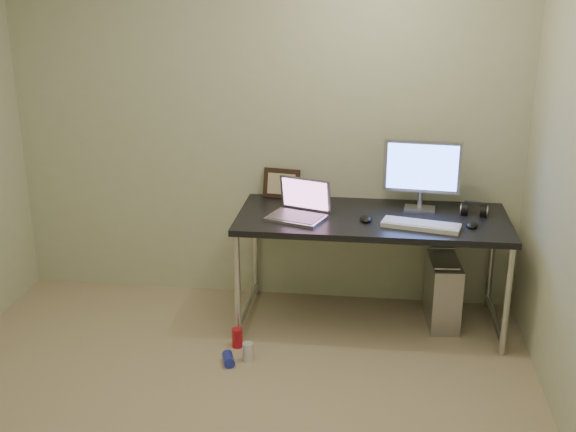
{
  "coord_description": "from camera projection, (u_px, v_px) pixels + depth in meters",
  "views": [
    {
      "loc": [
        0.77,
        -3.01,
        2.25
      ],
      "look_at": [
        0.26,
        1.02,
        0.85
      ],
      "focal_mm": 45.0,
      "sensor_mm": 36.0,
      "label": 1
    }
  ],
  "objects": [
    {
      "name": "webcam",
      "position": [
        314.0,
        189.0,
        4.86
      ],
      "size": [
        0.05,
        0.04,
        0.13
      ],
      "rotation": [
        0.0,
        0.0,
        0.24
      ],
      "color": "silver",
      "rests_on": "desk"
    },
    {
      "name": "laptop",
      "position": [
        300.0,
        208.0,
        4.57
      ],
      "size": [
        0.42,
        0.38,
        0.24
      ],
      "rotation": [
        0.0,
        0.0,
        -0.33
      ],
      "color": "#B0AEB6",
      "rests_on": "desk"
    },
    {
      "name": "headphones",
      "position": [
        474.0,
        210.0,
        4.62
      ],
      "size": [
        0.17,
        0.1,
        0.11
      ],
      "rotation": [
        0.0,
        0.0,
        -0.17
      ],
      "color": "black",
      "rests_on": "desk"
    },
    {
      "name": "cable_b",
      "position": [
        447.0,
        256.0,
        4.95
      ],
      "size": [
        0.02,
        0.11,
        0.71
      ],
      "primitive_type": "cylinder",
      "rotation": [
        0.14,
        0.0,
        0.09
      ],
      "color": "black",
      "rests_on": "ground"
    },
    {
      "name": "can_blue",
      "position": [
        228.0,
        359.0,
        4.32
      ],
      "size": [
        0.1,
        0.13,
        0.06
      ],
      "primitive_type": "cylinder",
      "rotation": [
        1.57,
        0.0,
        0.33
      ],
      "color": "#2431B9",
      "rests_on": "ground"
    },
    {
      "name": "monitor",
      "position": [
        422.0,
        170.0,
        4.64
      ],
      "size": [
        0.49,
        0.16,
        0.46
      ],
      "rotation": [
        0.0,
        0.0,
        -0.09
      ],
      "color": "#B0AEB6",
      "rests_on": "desk"
    },
    {
      "name": "tower_computer",
      "position": [
        442.0,
        292.0,
        4.77
      ],
      "size": [
        0.22,
        0.44,
        0.47
      ],
      "rotation": [
        0.0,
        0.0,
        0.08
      ],
      "color": "#A4A3A7",
      "rests_on": "ground"
    },
    {
      "name": "picture_frame",
      "position": [
        281.0,
        183.0,
        4.94
      ],
      "size": [
        0.26,
        0.11,
        0.21
      ],
      "primitive_type": "cube",
      "rotation": [
        -0.21,
        0.0,
        -0.16
      ],
      "color": "black",
      "rests_on": "desk"
    },
    {
      "name": "cable_a",
      "position": [
        434.0,
        251.0,
        4.97
      ],
      "size": [
        0.01,
        0.16,
        0.69
      ],
      "primitive_type": "cylinder",
      "rotation": [
        0.21,
        0.0,
        0.0
      ],
      "color": "black",
      "rests_on": "ground"
    },
    {
      "name": "keyboard",
      "position": [
        421.0,
        225.0,
        4.4
      ],
      "size": [
        0.49,
        0.25,
        0.03
      ],
      "primitive_type": "cube",
      "rotation": [
        0.0,
        0.0,
        -0.23
      ],
      "color": "silver",
      "rests_on": "desk"
    },
    {
      "name": "wall_back",
      "position": [
        264.0,
        124.0,
        4.88
      ],
      "size": [
        3.5,
        0.02,
        2.5
      ],
      "primitive_type": "cube",
      "color": "beige",
      "rests_on": "ground"
    },
    {
      "name": "mouse_left",
      "position": [
        366.0,
        218.0,
        4.51
      ],
      "size": [
        0.09,
        0.13,
        0.04
      ],
      "primitive_type": "ellipsoid",
      "rotation": [
        0.0,
        0.0,
        0.11
      ],
      "color": "black",
      "rests_on": "desk"
    },
    {
      "name": "can_white",
      "position": [
        248.0,
        352.0,
        4.35
      ],
      "size": [
        0.09,
        0.09,
        0.12
      ],
      "primitive_type": "cylinder",
      "rotation": [
        0.0,
        0.0,
        0.46
      ],
      "color": "silver",
      "rests_on": "ground"
    },
    {
      "name": "mouse_right",
      "position": [
        472.0,
        224.0,
        4.41
      ],
      "size": [
        0.09,
        0.12,
        0.04
      ],
      "primitive_type": "ellipsoid",
      "rotation": [
        0.0,
        0.0,
        -0.22
      ],
      "color": "black",
      "rests_on": "desk"
    },
    {
      "name": "can_red",
      "position": [
        237.0,
        338.0,
        4.51
      ],
      "size": [
        0.09,
        0.09,
        0.12
      ],
      "primitive_type": "cylinder",
      "rotation": [
        0.0,
        0.0,
        0.45
      ],
      "color": "red",
      "rests_on": "ground"
    },
    {
      "name": "desk",
      "position": [
        372.0,
        227.0,
        4.62
      ],
      "size": [
        1.72,
        0.75,
        0.75
      ],
      "color": "black",
      "rests_on": "ground"
    }
  ]
}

